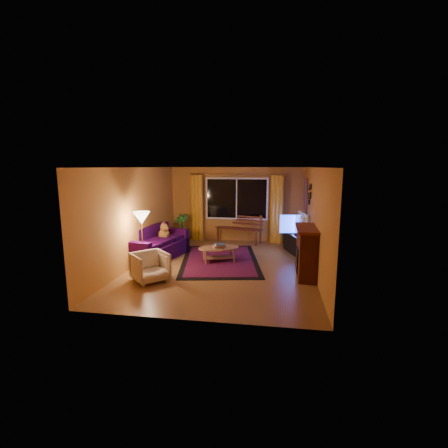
# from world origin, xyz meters

# --- Properties ---
(floor) EXTENTS (4.50, 6.00, 0.02)m
(floor) POSITION_xyz_m (0.00, 0.00, -0.01)
(floor) COLOR brown
(floor) RESTS_ON ground
(ceiling) EXTENTS (4.50, 6.00, 0.02)m
(ceiling) POSITION_xyz_m (0.00, 0.00, 2.51)
(ceiling) COLOR white
(ceiling) RESTS_ON ground
(wall_back) EXTENTS (4.50, 0.02, 2.50)m
(wall_back) POSITION_xyz_m (0.00, 3.01, 1.25)
(wall_back) COLOR #BD7C32
(wall_back) RESTS_ON ground
(wall_left) EXTENTS (0.02, 6.00, 2.50)m
(wall_left) POSITION_xyz_m (-2.26, 0.00, 1.25)
(wall_left) COLOR #BD7C32
(wall_left) RESTS_ON ground
(wall_right) EXTENTS (0.02, 6.00, 2.50)m
(wall_right) POSITION_xyz_m (2.26, 0.00, 1.25)
(wall_right) COLOR #BD7C32
(wall_right) RESTS_ON ground
(window) EXTENTS (2.00, 0.02, 1.30)m
(window) POSITION_xyz_m (0.00, 2.94, 1.45)
(window) COLOR black
(window) RESTS_ON wall_back
(curtain_rod) EXTENTS (3.20, 0.03, 0.03)m
(curtain_rod) POSITION_xyz_m (0.00, 2.90, 2.25)
(curtain_rod) COLOR #BF8C3F
(curtain_rod) RESTS_ON wall_back
(curtain_left) EXTENTS (0.36, 0.36, 2.24)m
(curtain_left) POSITION_xyz_m (-1.35, 2.88, 1.12)
(curtain_left) COLOR orange
(curtain_left) RESTS_ON ground
(curtain_right) EXTENTS (0.36, 0.36, 2.24)m
(curtain_right) POSITION_xyz_m (1.35, 2.88, 1.12)
(curtain_right) COLOR orange
(curtain_right) RESTS_ON ground
(bench) EXTENTS (1.64, 0.98, 0.47)m
(bench) POSITION_xyz_m (0.11, 2.73, 0.24)
(bench) COLOR #522014
(bench) RESTS_ON ground
(potted_plant) EXTENTS (0.71, 0.71, 0.97)m
(potted_plant) POSITION_xyz_m (-1.77, 2.38, 0.49)
(potted_plant) COLOR #235B1E
(potted_plant) RESTS_ON ground
(sofa) EXTENTS (1.35, 2.26, 0.86)m
(sofa) POSITION_xyz_m (-1.91, 0.42, 0.43)
(sofa) COLOR #22022E
(sofa) RESTS_ON ground
(dog) EXTENTS (0.47, 0.53, 0.48)m
(dog) POSITION_xyz_m (-1.86, 0.90, 0.66)
(dog) COLOR #9F6626
(dog) RESTS_ON sofa
(armchair) EXTENTS (0.97, 0.97, 0.73)m
(armchair) POSITION_xyz_m (-1.40, -1.32, 0.36)
(armchair) COLOR beige
(armchair) RESTS_ON ground
(floor_lamp) EXTENTS (0.27, 0.27, 1.45)m
(floor_lamp) POSITION_xyz_m (-1.85, -0.63, 0.73)
(floor_lamp) COLOR #BF8C3F
(floor_lamp) RESTS_ON ground
(rug) EXTENTS (2.56, 3.50, 0.02)m
(rug) POSITION_xyz_m (-0.15, 0.54, 0.01)
(rug) COLOR maroon
(rug) RESTS_ON ground
(coffee_table) EXTENTS (1.39, 1.39, 0.40)m
(coffee_table) POSITION_xyz_m (-0.16, 0.39, 0.20)
(coffee_table) COLOR #9D6E4D
(coffee_table) RESTS_ON ground
(tv_console) EXTENTS (0.83, 1.39, 0.55)m
(tv_console) POSITION_xyz_m (2.00, 1.58, 0.27)
(tv_console) COLOR black
(tv_console) RESTS_ON ground
(television) EXTENTS (0.32, 1.16, 0.66)m
(television) POSITION_xyz_m (2.00, 1.58, 0.88)
(television) COLOR black
(television) RESTS_ON tv_console
(fireplace) EXTENTS (0.40, 1.20, 1.10)m
(fireplace) POSITION_xyz_m (2.05, -0.40, 0.55)
(fireplace) COLOR maroon
(fireplace) RESTS_ON ground
(mirror_cluster) EXTENTS (0.06, 0.60, 0.56)m
(mirror_cluster) POSITION_xyz_m (2.21, 1.30, 1.80)
(mirror_cluster) COLOR black
(mirror_cluster) RESTS_ON wall_right
(painting) EXTENTS (0.04, 0.76, 0.96)m
(painting) POSITION_xyz_m (2.22, 2.45, 1.65)
(painting) COLOR #E15C2C
(painting) RESTS_ON wall_right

